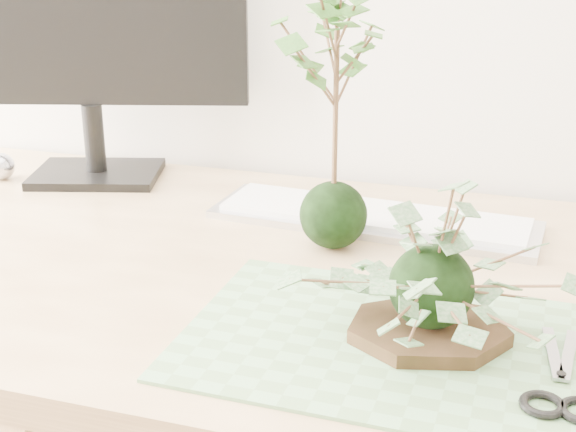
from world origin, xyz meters
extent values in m
cube|color=tan|center=(0.04, 1.23, 0.72)|extent=(1.60, 0.70, 0.04)
cube|color=tan|center=(-0.70, 1.52, 0.35)|extent=(0.06, 0.06, 0.70)
cube|color=#5D8653|center=(0.14, 1.07, 0.74)|extent=(0.45, 0.30, 0.00)
cylinder|color=black|center=(0.17, 1.09, 0.75)|extent=(0.21, 0.21, 0.01)
sphere|color=black|center=(0.17, 1.09, 0.80)|extent=(0.09, 0.09, 0.09)
sphere|color=black|center=(0.01, 1.30, 0.78)|extent=(0.09, 0.09, 0.09)
cylinder|color=#4E3522|center=(0.01, 1.30, 0.91)|extent=(0.01, 0.01, 0.22)
cube|color=silver|center=(0.04, 1.40, 0.75)|extent=(0.47, 0.17, 0.01)
cube|color=white|center=(0.04, 1.40, 0.75)|extent=(0.44, 0.14, 0.01)
cube|color=black|center=(-0.44, 1.47, 0.75)|extent=(0.24, 0.20, 0.01)
cylinder|color=black|center=(-0.44, 1.47, 0.81)|extent=(0.03, 0.03, 0.11)
cube|color=black|center=(-0.44, 1.48, 1.03)|extent=(0.49, 0.17, 0.32)
sphere|color=silver|center=(-0.58, 1.42, 0.76)|extent=(0.04, 0.04, 0.04)
cube|color=gray|center=(0.29, 1.09, 0.75)|extent=(0.02, 0.10, 0.00)
cube|color=gray|center=(0.30, 1.09, 0.75)|extent=(0.02, 0.10, 0.00)
torus|color=black|center=(0.28, 0.99, 0.75)|extent=(0.04, 0.04, 0.01)
camera|label=1|loc=(0.25, 0.35, 1.15)|focal=50.00mm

